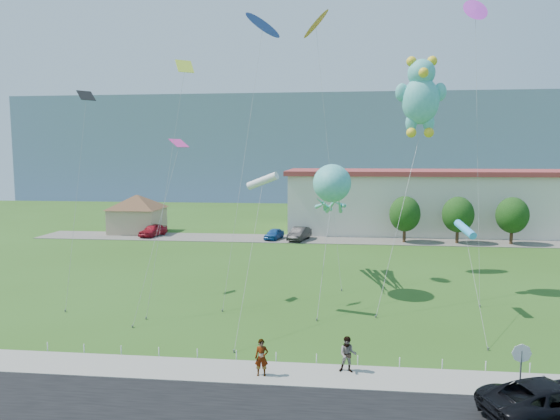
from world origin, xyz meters
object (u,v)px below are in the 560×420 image
at_px(pedestrian_right, 348,354).
at_px(pavilion, 137,210).
at_px(parked_car_red, 153,230).
at_px(suv, 553,401).
at_px(teddy_bear_kite, 421,95).
at_px(parked_car_blue, 274,234).
at_px(warehouse, 517,201).
at_px(parked_car_black, 299,234).
at_px(octopus_kite, 332,193).
at_px(pedestrian_left, 262,357).
at_px(stop_sign, 521,359).

bearing_deg(pedestrian_right, pavilion, 127.80).
height_order(pavilion, parked_car_red, pavilion).
relative_size(suv, teddy_bear_kite, 0.32).
bearing_deg(parked_car_blue, teddy_bear_kite, -43.50).
bearing_deg(parked_car_blue, warehouse, 31.90).
height_order(pedestrian_right, parked_car_black, pedestrian_right).
relative_size(pedestrian_right, parked_car_red, 0.38).
xyz_separation_m(octopus_kite, teddy_bear_kite, (6.30, 0.10, 7.15)).
bearing_deg(parked_car_black, pedestrian_left, -72.99).
relative_size(warehouse, teddy_bear_kite, 3.53).
bearing_deg(octopus_kite, stop_sign, -64.85).
xyz_separation_m(warehouse, octopus_kite, (-24.39, -31.40, 3.26)).
bearing_deg(suv, pavilion, 20.00).
bearing_deg(parked_car_blue, stop_sign, -53.88).
height_order(warehouse, parked_car_red, warehouse).
relative_size(warehouse, suv, 11.07).
bearing_deg(pedestrian_left, suv, -16.84).
bearing_deg(pedestrian_left, teddy_bear_kite, 55.10).
relative_size(warehouse, pedestrian_left, 35.68).
height_order(warehouse, suv, warehouse).
height_order(pedestrian_right, parked_car_red, pedestrian_right).
distance_m(stop_sign, suv, 1.94).
height_order(warehouse, teddy_bear_kite, teddy_bear_kite).
distance_m(pavilion, stop_sign, 53.90).
relative_size(suv, parked_car_red, 1.24).
distance_m(stop_sign, pedestrian_left, 11.06).
distance_m(parked_car_red, teddy_bear_kite, 38.92).
relative_size(pedestrian_left, parked_car_black, 0.37).
distance_m(pedestrian_left, teddy_bear_kite, 22.84).
distance_m(warehouse, teddy_bear_kite, 37.62).
bearing_deg(pedestrian_right, parked_car_red, 126.45).
height_order(pedestrian_right, parked_car_blue, pedestrian_right).
distance_m(pedestrian_right, parked_car_blue, 37.60).
relative_size(pavilion, teddy_bear_kite, 0.53).
distance_m(suv, parked_car_black, 41.79).
height_order(pedestrian_left, parked_car_blue, pedestrian_left).
xyz_separation_m(suv, octopus_kite, (-8.56, 18.30, 6.56)).
height_order(pavilion, pedestrian_right, pavilion).
relative_size(pavilion, parked_car_black, 1.98).
distance_m(suv, octopus_kite, 21.24).
height_order(stop_sign, octopus_kite, octopus_kite).
relative_size(warehouse, parked_car_blue, 16.26).
distance_m(parked_car_red, octopus_kite, 32.43).
bearing_deg(parked_car_black, octopus_kite, -64.00).
distance_m(stop_sign, parked_car_red, 49.64).
bearing_deg(pedestrian_right, parked_car_blue, 106.61).
bearing_deg(warehouse, stop_sign, -108.90).
relative_size(parked_car_black, teddy_bear_kite, 0.27).
relative_size(pedestrian_left, teddy_bear_kite, 0.10).
bearing_deg(parked_car_black, warehouse, 34.85).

